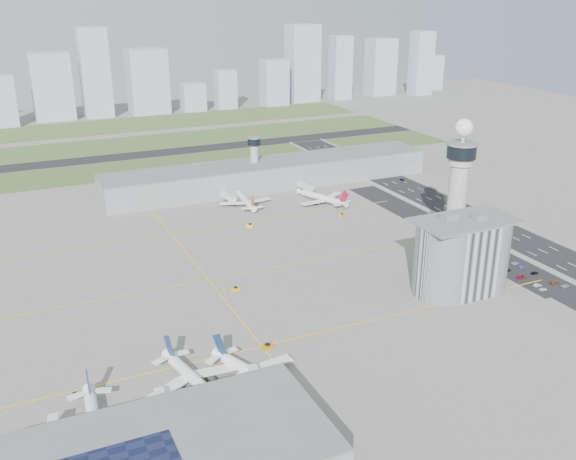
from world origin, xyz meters
name	(u,v)px	position (x,y,z in m)	size (l,w,h in m)	color
ground	(323,291)	(0.00, 0.00, 0.00)	(1000.00, 1000.00, 0.00)	gray
grass_strip_0	(149,167)	(-20.00, 225.00, 0.04)	(480.00, 50.00, 0.08)	#455729
grass_strip_1	(127,145)	(-20.00, 300.00, 0.04)	(480.00, 60.00, 0.08)	#49622E
grass_strip_2	(109,126)	(-20.00, 380.00, 0.04)	(480.00, 70.00, 0.08)	#3B5528
runway	(137,155)	(-20.00, 262.00, 0.06)	(480.00, 22.00, 0.10)	black
highway	(534,247)	(115.00, 0.00, 0.05)	(28.00, 500.00, 0.10)	black
barrier_left	(511,250)	(101.00, 0.00, 0.60)	(0.60, 500.00, 1.20)	#9E9E99
barrier_right	(555,241)	(129.00, 0.00, 0.60)	(0.60, 500.00, 1.20)	#9E9E99
landside_road	(508,263)	(90.00, -10.00, 0.04)	(18.00, 260.00, 0.08)	black
parking_lot	(524,274)	(88.00, -22.00, 0.05)	(20.00, 44.00, 0.10)	black
taxiway_line_h_0	(262,347)	(-40.00, -30.00, 0.01)	(260.00, 0.60, 0.01)	yellow
taxiway_line_h_1	(208,280)	(-40.00, 30.00, 0.01)	(260.00, 0.60, 0.01)	yellow
taxiway_line_h_2	(172,234)	(-40.00, 90.00, 0.01)	(260.00, 0.60, 0.01)	yellow
taxiway_line_v	(208,280)	(-40.00, 30.00, 0.01)	(0.60, 260.00, 0.01)	yellow
control_tower	(458,184)	(72.00, 8.00, 35.04)	(14.00, 14.00, 64.50)	#ADAAA5
secondary_tower	(254,158)	(30.00, 150.00, 18.80)	(8.60, 8.60, 31.90)	#ADAAA5
admin_building	(462,255)	(51.99, -22.00, 15.30)	(42.00, 24.00, 33.50)	#B2B2B7
terminal_pier	(271,174)	(40.00, 148.00, 7.90)	(210.00, 32.00, 15.80)	gray
airplane_near_a	(94,419)	(-100.61, -54.21, 5.32)	(38.00, 32.30, 10.64)	white
airplane_near_b	(194,374)	(-68.61, -44.29, 5.36)	(38.31, 32.56, 10.73)	white
airplane_near_c	(255,369)	(-50.33, -49.52, 5.35)	(38.24, 32.50, 10.71)	white
airplane_far_a	(245,197)	(11.21, 118.77, 5.04)	(36.03, 30.63, 10.09)	white
airplane_far_b	(321,194)	(53.23, 104.11, 5.41)	(38.62, 32.82, 10.81)	white
jet_bridge_near_0	(51,454)	(-113.00, -61.00, 2.85)	(14.00, 3.00, 5.70)	silver
jet_bridge_near_1	(163,424)	(-83.00, -61.00, 2.85)	(14.00, 3.00, 5.70)	silver
jet_bridge_near_2	(262,397)	(-53.00, -61.00, 2.85)	(14.00, 3.00, 5.70)	silver
jet_bridge_far_0	(222,196)	(2.00, 132.00, 2.85)	(14.00, 3.00, 5.70)	silver
jet_bridge_far_1	(299,186)	(52.00, 132.00, 2.85)	(14.00, 3.00, 5.70)	silver
tug_0	(75,395)	(-103.40, -33.28, 0.80)	(1.90, 2.76, 1.60)	orange
tug_1	(199,378)	(-66.24, -40.47, 0.86)	(2.03, 2.95, 1.72)	#F9D702
tug_2	(268,346)	(-38.81, -32.15, 1.02)	(2.41, 3.50, 2.04)	#CE7C01
tug_3	(236,289)	(-32.85, 15.58, 0.85)	(2.02, 2.94, 1.71)	#E79C04
tug_4	(250,225)	(0.35, 83.31, 0.96)	(2.27, 3.30, 1.92)	yellow
tug_5	(342,215)	(52.50, 78.08, 0.81)	(1.91, 2.78, 1.61)	#D29008
car_lot_0	(543,289)	(82.93, -37.82, 0.60)	(1.42, 3.52, 1.20)	white
car_lot_1	(537,285)	(83.77, -33.89, 0.63)	(1.34, 3.85, 1.27)	#A6A6A6
car_lot_2	(522,277)	(83.83, -24.72, 0.63)	(2.10, 4.55, 1.26)	#A71331
car_lot_3	(506,270)	(82.67, -16.61, 0.64)	(1.78, 4.38, 1.27)	black
car_lot_4	(496,265)	(81.96, -10.69, 0.63)	(1.50, 3.72, 1.27)	navy
car_lot_5	(492,263)	(82.86, -7.36, 0.55)	(1.17, 3.35, 1.10)	white
car_lot_6	(565,286)	(93.89, -39.21, 0.58)	(1.93, 4.18, 1.16)	#A6AAAF
car_lot_7	(554,282)	(92.40, -34.76, 0.66)	(1.84, 4.52, 1.31)	#95371C
car_lot_8	(535,273)	(92.02, -23.93, 0.62)	(1.46, 3.62, 1.23)	black
car_lot_9	(523,267)	(91.95, -16.80, 0.63)	(1.34, 3.83, 1.26)	navy
car_lot_10	(515,263)	(92.02, -12.22, 0.54)	(1.79, 3.89, 1.08)	silver
car_lot_11	(503,256)	(92.47, -3.46, 0.56)	(1.57, 3.87, 1.12)	gray
car_hw_1	(479,220)	(115.61, 40.30, 0.59)	(1.26, 3.61, 1.19)	black
car_hw_2	(402,180)	(122.19, 121.99, 0.60)	(2.00, 4.33, 1.20)	navy
car_hw_4	(339,161)	(108.30, 181.53, 0.57)	(1.34, 3.34, 1.14)	gray
skyline_bldg_6	(4,101)	(-102.68, 417.90, 22.60)	(20.04, 16.03, 45.20)	#9EADC1
skyline_bldg_7	(52,87)	(-59.44, 436.89, 30.61)	(35.76, 28.61, 61.22)	#9EADC1
skyline_bldg_8	(95,73)	(-19.42, 431.56, 41.69)	(26.33, 21.06, 83.39)	#9EADC1
skyline_bldg_9	(148,81)	(30.27, 432.32, 31.06)	(36.96, 29.57, 62.11)	#9EADC1
skyline_bldg_10	(193,97)	(73.27, 423.68, 13.87)	(23.01, 18.41, 27.75)	#9EADC1
skyline_bldg_11	(226,89)	(108.28, 423.34, 19.48)	(20.22, 16.18, 38.97)	#9EADC1
skyline_bldg_12	(274,83)	(162.17, 421.29, 23.44)	(26.14, 20.92, 46.89)	#9EADC1
skyline_bldg_13	(303,63)	(201.27, 433.27, 40.60)	(32.26, 25.81, 81.20)	#9EADC1
skyline_bldg_14	(340,68)	(244.74, 426.38, 34.37)	(21.59, 17.28, 68.75)	#9EADC1
skyline_bldg_15	(380,67)	(302.83, 435.54, 31.70)	(30.25, 24.20, 63.40)	#9EADC1
skyline_bldg_16	(421,63)	(345.49, 415.96, 35.78)	(23.04, 18.43, 71.56)	#9EADC1
skyline_bldg_17	(432,72)	(382.05, 443.29, 20.53)	(22.64, 18.11, 41.06)	#9EADC1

